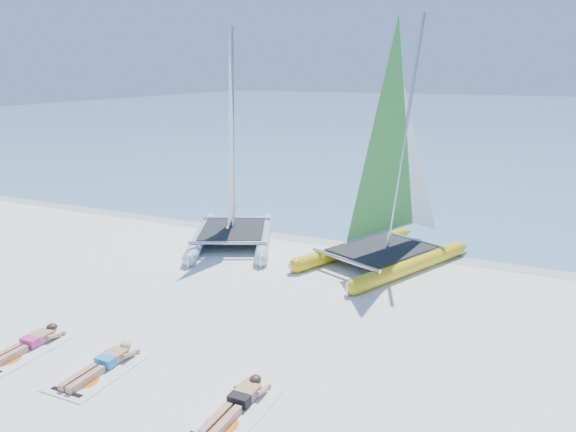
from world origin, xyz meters
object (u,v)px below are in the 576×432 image
towel_a (21,352)px  sunbather_b (104,363)px  sunbather_a (28,343)px  towel_b (97,373)px  catamaran_blue (232,178)px  towel_c (232,413)px  catamaran_yellow (396,184)px  sunbather_c (238,401)px

towel_a → sunbather_b: 2.00m
sunbather_b → towel_a: bearing=-173.4°
sunbather_a → towel_a: bearing=-90.0°
towel_b → catamaran_blue: bearing=103.1°
catamaran_blue → sunbather_b: bearing=-101.6°
towel_a → sunbather_b: size_ratio=1.07×
towel_a → towel_c: (4.97, 0.01, 0.00)m
catamaran_blue → sunbather_b: 8.63m
catamaran_yellow → sunbather_b: 9.51m
sunbather_a → sunbather_b: same height
catamaran_yellow → towel_b: bearing=-87.4°
towel_b → towel_c: same height
towel_a → sunbather_c: (4.97, 0.20, 0.11)m
sunbather_a → sunbather_b: (1.98, 0.04, 0.00)m
towel_b → sunbather_b: (0.00, 0.19, 0.11)m
sunbather_a → towel_b: 1.99m
towel_b → sunbather_b: sunbather_b is taller
catamaran_blue → towel_a: size_ratio=3.87×
towel_a → sunbather_c: 4.97m
towel_c → sunbather_c: 0.22m
towel_a → towel_b: 1.98m
sunbather_b → sunbather_c: same height
sunbather_b → towel_b: bearing=-90.0°
towel_b → sunbather_c: size_ratio=1.07×
sunbather_c → catamaran_blue: bearing=121.0°
catamaran_blue → sunbather_b: size_ratio=4.15×
towel_b → towel_a: bearing=-178.9°
catamaran_yellow → sunbather_c: (-0.36, -8.65, -2.20)m
towel_a → sunbather_b: sunbather_b is taller
sunbather_a → towel_b: bearing=-4.4°
sunbather_a → towel_b: (1.98, -0.15, -0.11)m
catamaran_yellow → towel_a: 10.59m
catamaran_blue → sunbather_c: size_ratio=4.15×
sunbather_a → towel_c: 4.97m
catamaran_yellow → sunbather_a: (-5.33, -8.66, -2.20)m
catamaran_blue → catamaran_yellow: size_ratio=0.97×
catamaran_blue → towel_c: bearing=-84.5°
towel_b → towel_c: (2.99, -0.03, 0.00)m
towel_b → sunbather_b: 0.22m
catamaran_blue → sunbather_c: catamaran_blue is taller
catamaran_blue → towel_c: size_ratio=3.87×
sunbather_c → sunbather_a: bearing=-179.9°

